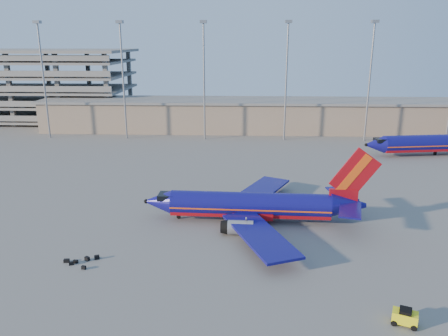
{
  "coord_description": "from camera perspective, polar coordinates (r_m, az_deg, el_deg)",
  "views": [
    {
      "loc": [
        4.44,
        -62.09,
        24.01
      ],
      "look_at": [
        1.55,
        6.25,
        4.0
      ],
      "focal_mm": 35.0,
      "sensor_mm": 36.0,
      "label": 1
    }
  ],
  "objects": [
    {
      "name": "ground",
      "position": [
        66.71,
        -1.56,
        -4.79
      ],
      "size": [
        220.0,
        220.0,
        0.0
      ],
      "primitive_type": "plane",
      "color": "slate",
      "rests_on": "ground"
    },
    {
      "name": "parking_garage",
      "position": [
        151.98,
        -23.92,
        10.31
      ],
      "size": [
        62.0,
        32.0,
        21.4
      ],
      "color": "slate",
      "rests_on": "ground"
    },
    {
      "name": "terminal_building",
      "position": [
        121.82,
        5.04,
        6.94
      ],
      "size": [
        122.0,
        16.0,
        8.5
      ],
      "color": "gray",
      "rests_on": "ground"
    },
    {
      "name": "luggage_pile",
      "position": [
        52.67,
        -18.16,
        -11.45
      ],
      "size": [
        3.83,
        2.78,
        0.47
      ],
      "color": "black",
      "rests_on": "ground"
    },
    {
      "name": "baggage_tug",
      "position": [
        43.31,
        22.55,
        -17.5
      ],
      "size": [
        2.47,
        2.0,
        1.54
      ],
      "rotation": [
        0.0,
        0.0,
        -0.39
      ],
      "color": "yellow",
      "rests_on": "ground"
    },
    {
      "name": "aircraft_main",
      "position": [
        60.15,
        4.13,
        -4.9
      ],
      "size": [
        31.77,
        30.55,
        10.76
      ],
      "rotation": [
        0.0,
        0.0,
        -0.04
      ],
      "color": "navy",
      "rests_on": "ground"
    },
    {
      "name": "aircraft_second",
      "position": [
        105.76,
        26.42,
        2.97
      ],
      "size": [
        34.75,
        13.44,
        11.82
      ],
      "rotation": [
        0.0,
        0.0,
        0.15
      ],
      "color": "navy",
      "rests_on": "ground"
    },
    {
      "name": "light_mast_row",
      "position": [
        108.28,
        2.78,
        12.87
      ],
      "size": [
        101.6,
        1.6,
        28.65
      ],
      "color": "gray",
      "rests_on": "ground"
    }
  ]
}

